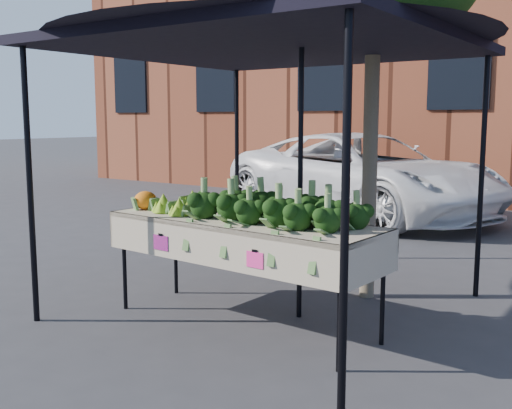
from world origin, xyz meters
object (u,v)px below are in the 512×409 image
street_tree (372,84)px  vehicle (365,64)px  canopy (271,158)px  table (242,273)px

street_tree → vehicle: bearing=115.5°
canopy → vehicle: 5.75m
canopy → street_tree: bearing=55.0°
vehicle → street_tree: 5.07m
canopy → vehicle: size_ratio=0.60×
table → street_tree: (0.51, 1.36, 1.58)m
canopy → table: bearing=-82.7°
table → vehicle: 6.52m
table → street_tree: size_ratio=0.60×
table → canopy: (-0.07, 0.53, 0.92)m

